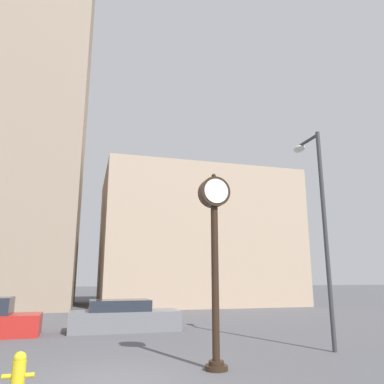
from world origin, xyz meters
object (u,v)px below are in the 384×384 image
(car_grey, at_px, (124,317))
(street_lamp_right, at_px, (317,204))
(fire_hydrant_far, at_px, (19,373))
(street_clock, at_px, (215,237))

(car_grey, height_order, street_lamp_right, street_lamp_right)
(street_lamp_right, bearing_deg, fire_hydrant_far, -164.60)
(street_clock, bearing_deg, fire_hydrant_far, -169.38)
(car_grey, bearing_deg, fire_hydrant_far, -109.21)
(street_clock, xyz_separation_m, car_grey, (-1.51, 7.69, -2.69))
(fire_hydrant_far, height_order, street_lamp_right, street_lamp_right)
(car_grey, xyz_separation_m, fire_hydrant_far, (-2.85, -8.51, -0.15))
(street_clock, bearing_deg, street_lamp_right, 20.10)
(street_clock, relative_size, fire_hydrant_far, 6.34)
(car_grey, relative_size, street_lamp_right, 0.65)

